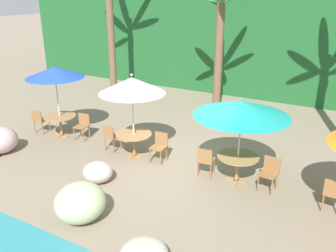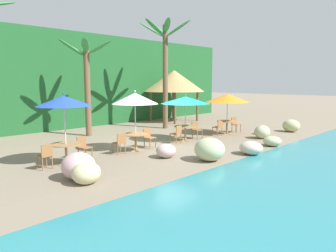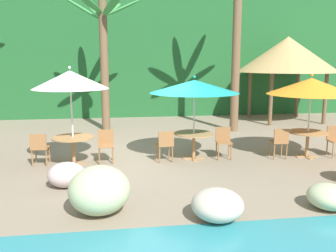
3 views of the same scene
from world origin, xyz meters
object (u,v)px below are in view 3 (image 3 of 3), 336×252
at_px(palm_tree_third, 237,15).
at_px(chair_orange_seaward, 335,139).
at_px(chair_orange_inland, 280,141).
at_px(umbrella_teal, 194,86).
at_px(chair_teal_seaward, 223,140).
at_px(dining_table_orange, 308,136).
at_px(dining_table_white, 73,142).
at_px(dining_table_teal, 194,137).
at_px(chair_white_seaward, 106,143).
at_px(chair_teal_inland, 165,144).
at_px(palapa_hut, 288,55).
at_px(palm_tree_second, 103,41).
at_px(chair_white_inland, 39,147).
at_px(umbrella_white, 70,80).
at_px(umbrella_orange, 311,86).

bearing_deg(palm_tree_third, chair_orange_seaward, -67.33).
bearing_deg(chair_orange_inland, umbrella_teal, 172.07).
xyz_separation_m(chair_teal_seaward, dining_table_orange, (2.38, -0.28, 0.10)).
distance_m(dining_table_white, dining_table_teal, 3.27).
height_order(chair_white_seaward, chair_teal_inland, same).
distance_m(dining_table_orange, palm_tree_third, 5.61).
xyz_separation_m(chair_teal_seaward, palapa_hut, (4.69, 5.95, 2.45)).
distance_m(dining_table_white, palm_tree_third, 7.80).
relative_size(chair_teal_seaward, palm_tree_second, 0.17).
bearing_deg(chair_white_inland, chair_teal_seaward, 1.06).
distance_m(chair_orange_seaward, palapa_hut, 6.85).
distance_m(chair_white_seaward, dining_table_teal, 2.42).
xyz_separation_m(umbrella_teal, chair_orange_seaward, (4.09, -0.29, -1.52)).
bearing_deg(chair_orange_seaward, umbrella_white, 178.16).
distance_m(chair_teal_seaward, palapa_hut, 7.96).
xyz_separation_m(dining_table_white, umbrella_teal, (3.27, 0.05, 1.41)).
bearing_deg(umbrella_white, umbrella_orange, -2.08).
relative_size(dining_table_white, umbrella_teal, 0.45).
height_order(dining_table_white, palm_tree_second, palm_tree_second).
bearing_deg(dining_table_white, umbrella_teal, 0.89).
relative_size(palm_tree_second, palapa_hut, 1.14).
xyz_separation_m(dining_table_white, chair_white_inland, (-0.85, -0.05, -0.10)).
xyz_separation_m(umbrella_white, palapa_hut, (8.81, 6.00, 0.73)).
bearing_deg(palm_tree_second, palapa_hut, 8.19).
distance_m(dining_table_teal, chair_orange_inland, 2.41).
xyz_separation_m(chair_white_inland, palapa_hut, (9.66, 6.04, 2.45)).
xyz_separation_m(chair_orange_inland, palapa_hut, (3.16, 6.28, 2.45)).
distance_m(umbrella_orange, dining_table_orange, 1.41).
height_order(dining_table_white, chair_orange_inland, chair_orange_inland).
distance_m(chair_orange_seaward, palm_tree_third, 5.86).
bearing_deg(umbrella_white, chair_teal_seaward, 0.64).
bearing_deg(chair_orange_seaward, palapa_hut, 76.89).
distance_m(umbrella_white, chair_teal_seaward, 4.47).
height_order(umbrella_orange, palm_tree_third, palm_tree_third).
height_order(umbrella_teal, palm_tree_third, palm_tree_third).
bearing_deg(palapa_hut, dining_table_white, -145.75).
height_order(dining_table_teal, palapa_hut, palapa_hut).
distance_m(dining_table_white, palapa_hut, 10.91).
bearing_deg(chair_orange_seaward, dining_table_white, 178.16).
height_order(chair_white_seaward, palm_tree_second, palm_tree_second).
relative_size(umbrella_teal, chair_orange_seaward, 2.81).
bearing_deg(palm_tree_second, chair_white_seaward, -88.60).
distance_m(umbrella_white, chair_teal_inland, 2.99).
xyz_separation_m(dining_table_orange, chair_orange_seaward, (0.85, -0.00, -0.10)).
bearing_deg(dining_table_teal, chair_teal_inland, -166.38).
bearing_deg(umbrella_teal, dining_table_teal, 156.37).
bearing_deg(dining_table_white, dining_table_orange, -2.08).
bearing_deg(chair_orange_seaward, chair_orange_inland, -178.50).
height_order(dining_table_teal, dining_table_orange, same).
relative_size(chair_white_inland, dining_table_teal, 0.79).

